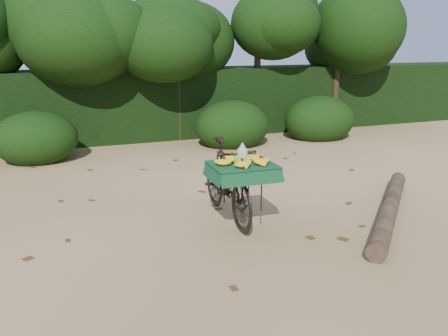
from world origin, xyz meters
name	(u,v)px	position (x,y,z in m)	size (l,w,h in m)	color
ground	(249,207)	(0.00, 0.00, 0.00)	(80.00, 80.00, 0.00)	tan
vendor_bicycle	(228,180)	(-0.49, -0.35, 0.59)	(0.85, 1.91, 1.15)	black
fallen_log	(390,208)	(1.75, -1.13, 0.12)	(0.24, 0.24, 3.38)	brown
hedge_backdrop	(152,103)	(0.00, 6.30, 0.90)	(26.00, 1.80, 1.80)	black
tree_row	(132,63)	(-0.65, 5.50, 2.00)	(14.50, 2.00, 4.00)	black
bush_clumps	(193,130)	(0.50, 4.30, 0.45)	(8.80, 1.70, 0.90)	black
leaf_litter	(232,195)	(0.00, 0.65, 0.01)	(7.00, 7.30, 0.01)	#4D2F14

